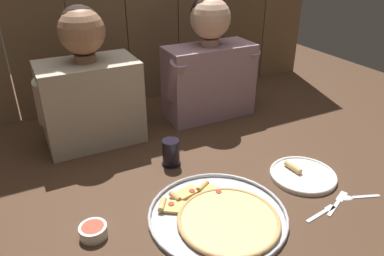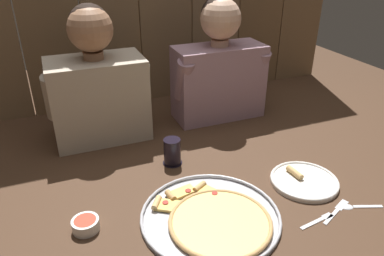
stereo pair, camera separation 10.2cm
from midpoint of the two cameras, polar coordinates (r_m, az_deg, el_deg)
ground_plane at (r=1.31m, az=0.49°, el=-8.69°), size 3.20×3.20×0.00m
pizza_tray at (r=1.16m, az=1.96°, el=-13.61°), size 0.44×0.44×0.03m
dinner_plate at (r=1.38m, az=14.80°, el=-7.09°), size 0.24×0.24×0.03m
drinking_glass at (r=1.39m, az=-5.40°, el=-3.89°), size 0.08×0.08×0.10m
dipping_bowl at (r=1.15m, az=-17.68°, el=-15.04°), size 0.08×0.08×0.04m
table_fork at (r=1.24m, az=17.32°, el=-12.50°), size 0.13×0.03×0.01m
table_knife at (r=1.29m, az=19.53°, el=-10.98°), size 0.15×0.08×0.01m
table_spoon at (r=1.34m, az=21.74°, el=-9.96°), size 0.14×0.07×0.01m
diner_left at (r=1.55m, az=-17.55°, el=6.10°), size 0.42×0.24×0.56m
diner_right at (r=1.71m, az=0.99°, el=9.77°), size 0.45×0.20×0.56m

